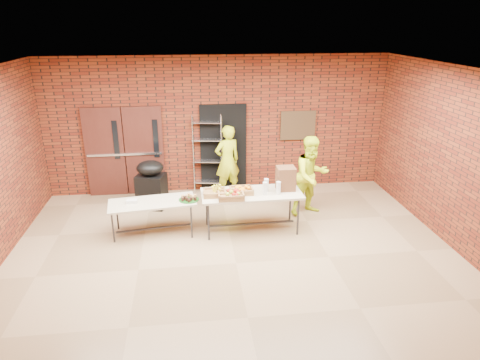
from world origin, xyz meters
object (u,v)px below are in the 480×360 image
at_px(coffee_dispenser, 286,178).
at_px(covered_grill, 151,184).
at_px(volunteer_woman, 227,161).
at_px(wire_rack, 207,155).
at_px(volunteer_man, 311,176).
at_px(table_left, 152,204).
at_px(table_right, 251,196).

xyz_separation_m(coffee_dispenser, covered_grill, (-2.71, 1.29, -0.49)).
relative_size(covered_grill, volunteer_woman, 0.64).
xyz_separation_m(wire_rack, volunteer_man, (2.10, -1.48, -0.08)).
height_order(wire_rack, volunteer_woman, wire_rack).
height_order(table_left, volunteer_man, volunteer_man).
relative_size(table_right, coffee_dispenser, 4.22).
bearing_deg(table_left, volunteer_man, 2.35).
xyz_separation_m(wire_rack, table_right, (0.74, -2.11, -0.21)).
relative_size(coffee_dispenser, covered_grill, 0.43).
bearing_deg(wire_rack, volunteer_man, -26.13).
xyz_separation_m(table_left, table_right, (1.91, -0.08, 0.11)).
bearing_deg(covered_grill, wire_rack, 46.28).
relative_size(table_right, volunteer_woman, 1.16).
bearing_deg(volunteer_man, volunteer_woman, 124.11).
bearing_deg(volunteer_man, wire_rack, 126.30).
height_order(coffee_dispenser, covered_grill, coffee_dispenser).
bearing_deg(volunteer_man, table_right, -173.85).
height_order(coffee_dispenser, volunteer_woman, volunteer_woman).
height_order(table_left, volunteer_woman, volunteer_woman).
distance_m(table_right, coffee_dispenser, 0.75).
bearing_deg(coffee_dispenser, volunteer_woman, 118.37).
relative_size(table_left, volunteer_man, 1.00).
distance_m(table_left, volunteer_woman, 2.44).
bearing_deg(table_right, coffee_dispenser, 6.31).
xyz_separation_m(wire_rack, coffee_dispenser, (1.42, -2.02, 0.09)).
xyz_separation_m(table_right, coffee_dispenser, (0.69, 0.09, 0.30)).
height_order(wire_rack, volunteer_man, wire_rack).
distance_m(table_right, volunteer_woman, 1.91).
height_order(table_left, table_right, table_right).
height_order(table_left, covered_grill, covered_grill).
xyz_separation_m(table_left, volunteer_woman, (1.62, 1.81, 0.23)).
relative_size(wire_rack, volunteer_man, 1.10).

